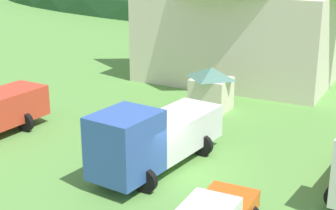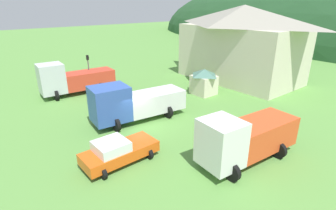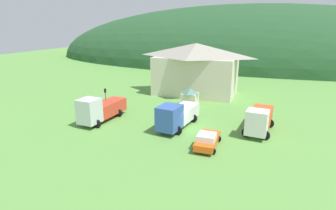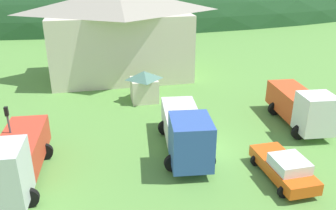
% 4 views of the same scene
% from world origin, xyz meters
% --- Properties ---
extents(ground_plane, '(200.00, 200.00, 0.00)m').
position_xyz_m(ground_plane, '(0.00, 0.00, 0.00)').
color(ground_plane, '#5B9342').
extents(depot_building, '(15.42, 9.21, 9.30)m').
position_xyz_m(depot_building, '(-3.91, 18.11, 4.79)').
color(depot_building, beige).
rests_on(depot_building, ground).
extents(play_shed_cream, '(2.52, 2.39, 2.82)m').
position_xyz_m(play_shed_cream, '(-2.60, 10.19, 1.45)').
color(play_shed_cream, beige).
rests_on(play_shed_cream, ground).
extents(tow_truck_silver, '(3.43, 8.03, 3.64)m').
position_xyz_m(tow_truck_silver, '(-11.63, -1.10, 1.75)').
color(tow_truck_silver, silver).
rests_on(tow_truck_silver, ground).
extents(box_truck_blue, '(3.72, 8.35, 3.40)m').
position_xyz_m(box_truck_blue, '(-1.37, 0.29, 1.70)').
color(box_truck_blue, '#3356AD').
rests_on(box_truck_blue, ground).
extents(heavy_rig_white, '(3.50, 7.27, 3.35)m').
position_xyz_m(heavy_rig_white, '(8.30, 2.47, 1.68)').
color(heavy_rig_white, white).
rests_on(heavy_rig_white, ground).
extents(service_pickup_orange, '(2.47, 4.87, 1.66)m').
position_xyz_m(service_pickup_orange, '(3.50, -3.81, 0.83)').
color(service_pickup_orange, '#E65716').
rests_on(service_pickup_orange, ground).
extents(traffic_light_west, '(0.20, 0.32, 4.01)m').
position_xyz_m(traffic_light_west, '(-12.12, 1.10, 2.47)').
color(traffic_light_west, '#4C4C51').
rests_on(traffic_light_west, ground).
extents(traffic_cone_near_pickup, '(0.36, 0.36, 0.46)m').
position_xyz_m(traffic_cone_near_pickup, '(-1.78, 4.12, 0.00)').
color(traffic_cone_near_pickup, orange).
rests_on(traffic_cone_near_pickup, ground).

